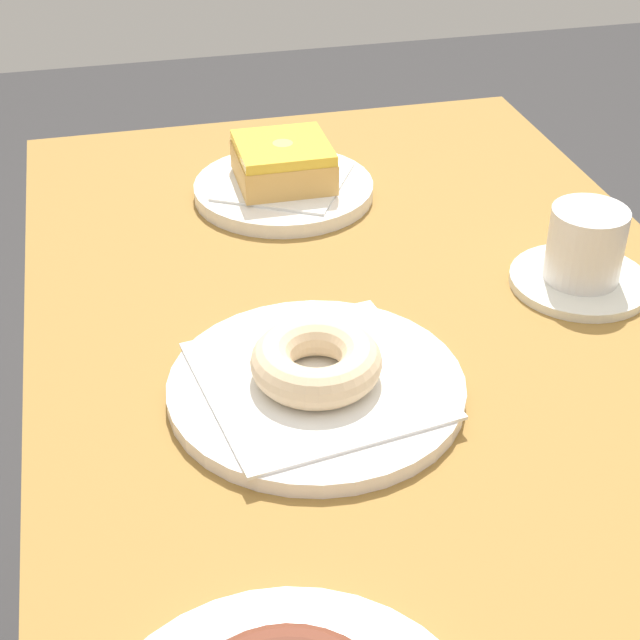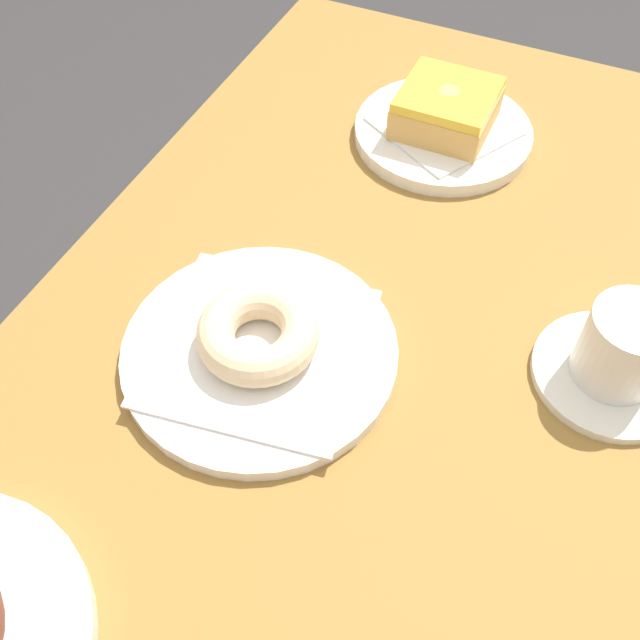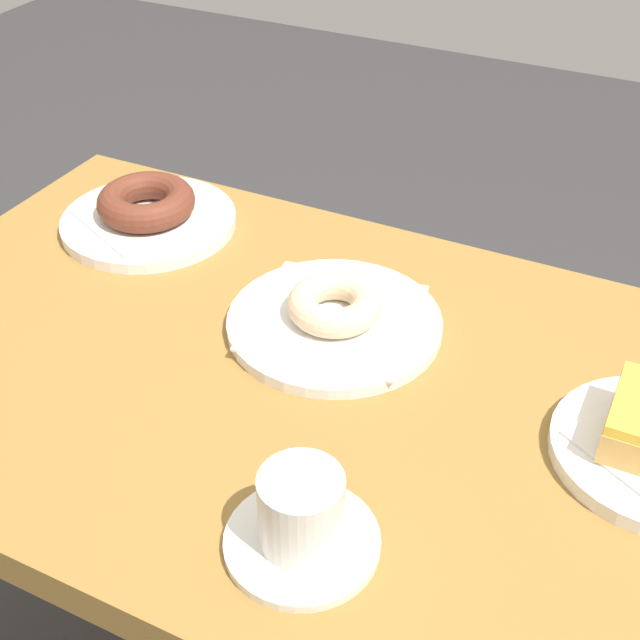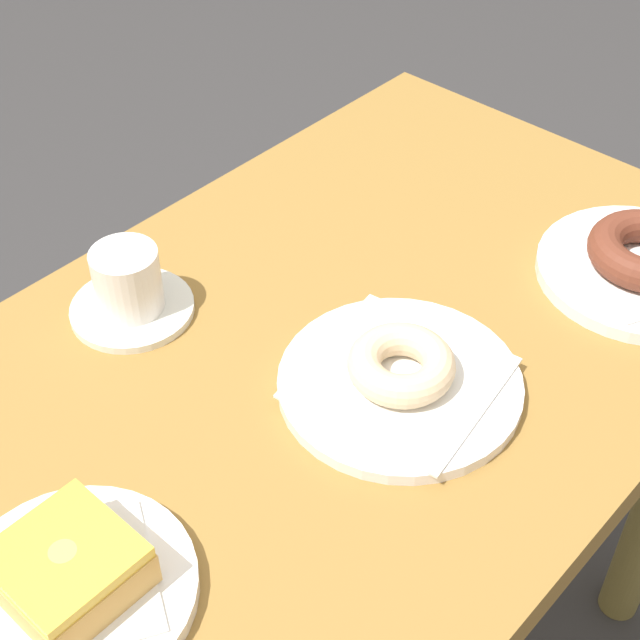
# 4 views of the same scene
# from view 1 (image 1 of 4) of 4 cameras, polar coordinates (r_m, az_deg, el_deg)

# --- Properties ---
(table) EXTENTS (1.06, 0.61, 0.75)m
(table) POSITION_cam_1_polar(r_m,az_deg,el_deg) (0.90, 4.46, -8.81)
(table) COLOR olive
(table) RESTS_ON ground_plane
(plate_glazed_square) EXTENTS (0.19, 0.19, 0.02)m
(plate_glazed_square) POSITION_cam_1_polar(r_m,az_deg,el_deg) (1.06, -2.13, 7.61)
(plate_glazed_square) COLOR white
(plate_glazed_square) RESTS_ON table
(napkin_glazed_square) EXTENTS (0.17, 0.17, 0.00)m
(napkin_glazed_square) POSITION_cam_1_polar(r_m,az_deg,el_deg) (1.06, -2.14, 8.06)
(napkin_glazed_square) COLOR white
(napkin_glazed_square) RESTS_ON plate_glazed_square
(donut_glazed_square) EXTENTS (0.10, 0.10, 0.04)m
(donut_glazed_square) POSITION_cam_1_polar(r_m,az_deg,el_deg) (1.05, -2.17, 9.19)
(donut_glazed_square) COLOR tan
(donut_glazed_square) RESTS_ON napkin_glazed_square
(plate_sugar_ring) EXTENTS (0.23, 0.23, 0.01)m
(plate_sugar_ring) POSITION_cam_1_polar(r_m,az_deg,el_deg) (0.77, -0.22, -3.97)
(plate_sugar_ring) COLOR white
(plate_sugar_ring) RESTS_ON table
(napkin_sugar_ring) EXTENTS (0.20, 0.20, 0.00)m
(napkin_sugar_ring) POSITION_cam_1_polar(r_m,az_deg,el_deg) (0.76, -0.22, -3.50)
(napkin_sugar_ring) COLOR white
(napkin_sugar_ring) RESTS_ON plate_sugar_ring
(donut_sugar_ring) EXTENTS (0.10, 0.10, 0.03)m
(donut_sugar_ring) POSITION_cam_1_polar(r_m,az_deg,el_deg) (0.75, -0.22, -2.43)
(donut_sugar_ring) COLOR beige
(donut_sugar_ring) RESTS_ON napkin_sugar_ring
(coffee_cup) EXTENTS (0.13, 0.13, 0.08)m
(coffee_cup) POSITION_cam_1_polar(r_m,az_deg,el_deg) (0.92, 15.14, 3.71)
(coffee_cup) COLOR silver
(coffee_cup) RESTS_ON table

